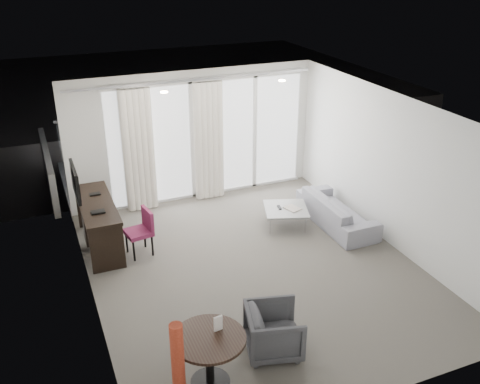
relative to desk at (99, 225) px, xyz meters
name	(u,v)px	position (x,y,z in m)	size (l,w,h in m)	color
floor	(254,269)	(2.15, -1.66, -0.41)	(5.00, 6.00, 0.00)	#555149
ceiling	(256,112)	(2.15, -1.66, 2.19)	(5.00, 6.00, 0.00)	white
wall_left	(85,226)	(-0.35, -1.66, 0.89)	(0.00, 6.00, 2.60)	silver
wall_right	(392,171)	(4.65, -1.66, 0.89)	(0.00, 6.00, 2.60)	silver
wall_front	(372,310)	(2.15, -4.66, 0.89)	(5.00, 0.00, 2.60)	silver
window_panel	(209,139)	(2.45, 1.33, 0.79)	(4.00, 0.02, 2.38)	white
window_frame	(209,139)	(2.45, 1.31, 0.79)	(4.10, 0.06, 2.44)	white
curtain_left	(139,151)	(1.00, 1.16, 0.79)	(0.60, 0.20, 2.38)	white
curtain_right	(209,142)	(2.40, 1.16, 0.79)	(0.60, 0.20, 2.38)	white
curtain_track	(195,80)	(2.15, 1.16, 2.04)	(4.80, 0.04, 0.04)	#B2B2B7
downlight_a	(164,92)	(1.25, -0.06, 2.18)	(0.12, 0.12, 0.02)	#FFE0B2
downlight_b	(282,81)	(3.35, -0.06, 2.18)	(0.12, 0.12, 0.02)	#FFE0B2
desk	(99,225)	(0.00, 0.00, 0.00)	(0.55, 1.76, 0.83)	black
tv	(75,182)	(-0.30, -0.21, 0.94)	(0.05, 0.80, 0.50)	black
desk_chair	(138,233)	(0.56, -0.51, -0.02)	(0.43, 0.41, 0.79)	maroon
round_table	(210,361)	(0.68, -3.72, -0.07)	(0.85, 0.85, 0.68)	black
menu_card	(218,327)	(0.82, -3.64, 0.31)	(0.11, 0.02, 0.19)	white
red_lamp	(178,368)	(0.24, -3.96, 0.17)	(0.23, 0.23, 1.17)	#9E321C
tub_armchair	(274,331)	(1.61, -3.51, -0.10)	(0.68, 0.70, 0.63)	#3B3B3F
coffee_table	(286,217)	(3.28, -0.53, -0.24)	(0.77, 0.77, 0.35)	gray
remote	(279,207)	(3.18, -0.47, -0.05)	(0.05, 0.15, 0.02)	black
magazine	(292,208)	(3.38, -0.59, -0.05)	(0.24, 0.30, 0.02)	gray
sofa	(337,211)	(4.17, -0.85, -0.14)	(1.85, 0.72, 0.54)	gray
terrace_slab	(188,170)	(2.45, 2.84, -0.47)	(5.60, 3.00, 0.12)	#4D4D50
rattan_chair_a	(222,157)	(3.04, 2.13, 0.03)	(0.60, 0.60, 0.88)	brown
rattan_chair_b	(261,143)	(4.26, 2.73, -0.01)	(0.54, 0.54, 0.80)	brown
rattan_table	(249,152)	(3.89, 2.61, -0.14)	(0.56, 0.56, 0.56)	brown
balustrade	(170,129)	(2.45, 4.29, 0.09)	(5.50, 0.06, 1.05)	#B2B2B7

